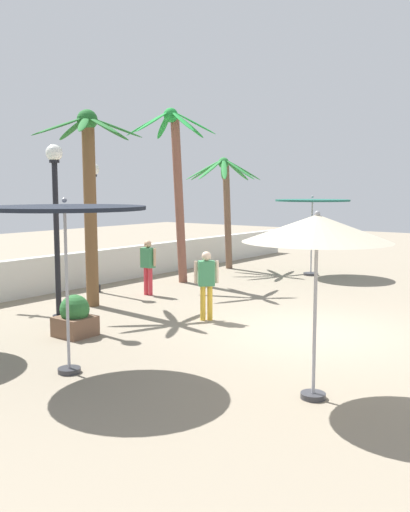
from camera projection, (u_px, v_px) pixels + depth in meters
ground_plane at (314, 332)px, 11.80m from camera, size 56.00×56.00×0.00m
boundary_wall at (61, 273)px, 16.54m from camera, size 25.20×0.30×1.07m
patio_umbrella_0 at (65, 214)px, 8.90m from camera, size 2.55×2.55×2.84m
patio_umbrella_1 at (312, 205)px, 19.29m from camera, size 2.52×2.52×2.74m
patio_umbrella_3 at (317, 230)px, 7.79m from camera, size 2.08×2.08×2.68m
palm_tree_0 at (89, 182)px, 14.06m from camera, size 2.70×2.69×4.91m
palm_tree_1 at (226, 194)px, 20.70m from camera, size 2.83×2.83×4.10m
palm_tree_2 at (176, 175)px, 17.46m from camera, size 2.80×2.61×5.40m
lamp_post_0 at (94, 216)px, 16.16m from camera, size 0.35×0.35×3.69m
lamp_post_2 at (56, 216)px, 12.25m from camera, size 0.36×0.36×3.91m
guest_0 at (206, 279)px, 12.77m from camera, size 0.42×0.43×1.58m
guest_1 at (148, 262)px, 15.81m from camera, size 0.26×0.56×1.55m
planter at (75, 317)px, 11.46m from camera, size 0.70×0.70×0.85m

